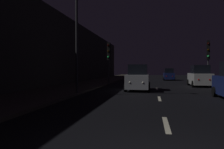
% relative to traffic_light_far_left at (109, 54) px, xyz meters
% --- Properties ---
extents(ground, '(27.20, 84.00, 0.02)m').
position_rel_traffic_light_far_left_xyz_m(ground, '(5.10, 3.71, -3.35)').
color(ground, black).
extents(sidewalk_left, '(4.40, 84.00, 0.15)m').
position_rel_traffic_light_far_left_xyz_m(sidewalk_left, '(-2.30, 3.71, -3.27)').
color(sidewalk_left, '#38332B').
rests_on(sidewalk_left, ground).
extents(building_facade_left, '(0.80, 63.00, 7.53)m').
position_rel_traffic_light_far_left_xyz_m(building_facade_left, '(-4.90, 0.21, 0.42)').
color(building_facade_left, '#2D2B28').
rests_on(building_facade_left, ground).
extents(lane_centerline, '(0.16, 15.50, 0.01)m').
position_rel_traffic_light_far_left_xyz_m(lane_centerline, '(5.10, -11.20, -3.34)').
color(lane_centerline, beige).
rests_on(lane_centerline, ground).
extents(traffic_light_far_left, '(0.34, 0.47, 4.63)m').
position_rel_traffic_light_far_left_xyz_m(traffic_light_far_left, '(0.00, 0.00, 0.00)').
color(traffic_light_far_left, '#38383A').
rests_on(traffic_light_far_left, ground).
extents(traffic_light_far_right, '(0.35, 0.48, 4.59)m').
position_rel_traffic_light_far_left_xyz_m(traffic_light_far_right, '(10.20, -0.55, -0.03)').
color(traffic_light_far_right, '#38383A').
rests_on(traffic_light_far_right, ground).
extents(streetlamp_overhead, '(1.70, 0.44, 7.34)m').
position_rel_traffic_light_far_left_xyz_m(streetlamp_overhead, '(0.25, -10.43, 1.51)').
color(streetlamp_overhead, '#2D2D30').
rests_on(streetlamp_overhead, ground).
extents(car_approaching_headlights, '(1.92, 4.16, 2.09)m').
position_rel_traffic_light_far_left_xyz_m(car_approaching_headlights, '(3.55, -6.08, -2.38)').
color(car_approaching_headlights, '#A5A8AD').
rests_on(car_approaching_headlights, ground).
extents(car_parked_right_far, '(1.95, 4.23, 2.13)m').
position_rel_traffic_light_far_left_xyz_m(car_parked_right_far, '(9.40, -0.62, -2.37)').
color(car_parked_right_far, silver).
rests_on(car_parked_right_far, ground).
extents(car_distant_taillights, '(1.72, 3.71, 1.87)m').
position_rel_traffic_light_far_left_xyz_m(car_distant_taillights, '(7.30, 12.59, -2.49)').
color(car_distant_taillights, '#141E51').
rests_on(car_distant_taillights, ground).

